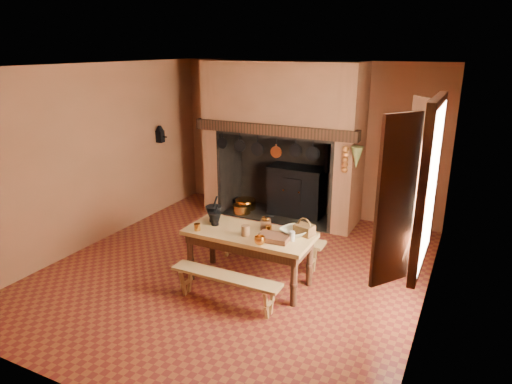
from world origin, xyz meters
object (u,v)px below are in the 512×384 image
bench_front (226,283)px  mixing_bowl (295,232)px  iron_range (297,190)px  coffee_grinder (266,224)px  wicker_basket (304,229)px  work_table (249,240)px

bench_front → mixing_bowl: mixing_bowl is taller
iron_range → coffee_grinder: (0.52, -2.49, 0.32)m
bench_front → mixing_bowl: bearing=54.5°
iron_range → wicker_basket: bearing=-66.9°
coffee_grinder → wicker_basket: 0.52m
iron_range → wicker_basket: iron_range is taller
wicker_basket → work_table: bearing=-148.1°
iron_range → coffee_grinder: 2.57m
work_table → mixing_bowl: 0.62m
iron_range → mixing_bowl: 2.69m
work_table → bench_front: 0.70m
coffee_grinder → wicker_basket: wicker_basket is taller
iron_range → bench_front: size_ratio=1.12×
work_table → wicker_basket: size_ratio=6.15×
bench_front → mixing_bowl: (0.57, 0.80, 0.47)m
mixing_bowl → wicker_basket: wicker_basket is taller
coffee_grinder → wicker_basket: size_ratio=0.75×
mixing_bowl → iron_range: bearing=110.6°
bench_front → work_table: bearing=90.0°
work_table → wicker_basket: (0.67, 0.23, 0.19)m
coffee_grinder → iron_range: bearing=79.7°
iron_range → bench_front: 3.33m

